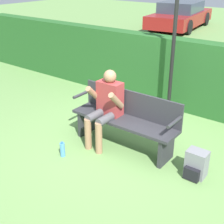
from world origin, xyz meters
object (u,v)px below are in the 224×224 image
Objects in this scene: park_bench at (126,118)px; signpost at (174,42)px; backpack at (196,165)px; water_bottle at (63,150)px; person_seated at (106,104)px; parked_car at (180,15)px.

signpost is at bearing 90.39° from park_bench.
backpack is at bearing -51.68° from signpost.
backpack is 1.60× the size of water_bottle.
person_seated is at bearing -157.71° from park_bench.
person_seated is 11.31m from parked_car.
park_bench is 0.39m from person_seated.
person_seated reaches higher than parked_car.
parked_car is (-4.15, 10.51, 0.11)m from park_bench.
signpost is at bearing 79.90° from person_seated.
water_bottle is 0.10× the size of signpost.
signpost is at bearing 76.67° from water_bottle.
person_seated is 0.48× the size of signpost.
signpost reaches higher than park_bench.
park_bench is at bearing 56.60° from water_bottle.
water_bottle is at bearing -110.07° from person_seated.
park_bench is 1.46× the size of person_seated.
person_seated is 3.10× the size of backpack.
backpack reaches higher than water_bottle.
parked_car reaches higher than water_bottle.
park_bench is 4.52× the size of backpack.
signpost reaches higher than water_bottle.
water_bottle is at bearing -169.32° from parked_car.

